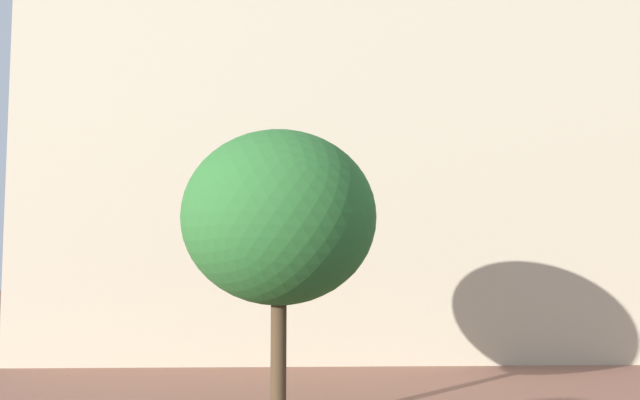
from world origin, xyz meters
TOP-DOWN VIEW (x-y plane):
  - landmark_building at (1.29, 29.28)m, footprint 23.85×14.93m
  - tree_curb_far at (-0.41, 14.07)m, footprint 4.39×4.39m

SIDE VIEW (x-z plane):
  - tree_curb_far at x=-0.41m, z-range 1.35..8.02m
  - landmark_building at x=1.29m, z-range -8.14..28.46m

